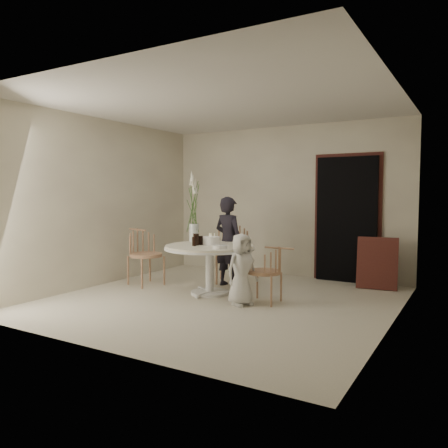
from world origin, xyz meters
The scene contains 18 objects.
ground centered at (0.00, 0.00, 0.00)m, with size 4.50×4.50×0.00m, color beige.
room_shell centered at (0.00, 0.00, 1.62)m, with size 4.50×4.50×4.50m.
doorway centered at (1.15, 2.19, 1.05)m, with size 1.00×0.10×2.10m, color black.
door_trim centered at (1.15, 2.23, 1.11)m, with size 1.12×0.03×2.22m, color #54261C.
table centered at (-0.35, 0.25, 0.62)m, with size 1.33×1.33×0.73m.
picture_frame centered at (1.72, 1.86, 0.40)m, with size 0.61×0.04×0.81m, color #54261C.
chair_far centered at (-0.53, 1.29, 0.63)m, with size 0.67×0.69×0.97m.
chair_right centered at (0.67, 0.19, 0.51)m, with size 0.48×0.45×0.78m.
chair_left centered at (-1.71, 0.30, 0.59)m, with size 0.63×0.60×0.91m.
girl centered at (-0.39, 0.88, 0.72)m, with size 0.52×0.34×1.44m, color black.
boy centered at (0.36, -0.07, 0.48)m, with size 0.47×0.31×0.96m, color silver.
birthday_cake centered at (-0.35, 0.30, 0.79)m, with size 0.25×0.25×0.17m.
cola_tumbler_a centered at (-0.49, 0.05, 0.80)m, with size 0.06×0.06×0.13m, color black.
cola_tumbler_b centered at (-0.51, 0.13, 0.82)m, with size 0.08×0.08×0.17m, color black.
cola_tumbler_c centered at (-0.64, 0.31, 0.81)m, with size 0.07×0.07×0.16m, color black.
cola_tumbler_d centered at (-0.48, 0.22, 0.80)m, with size 0.06×0.06×0.13m, color black.
plate_stack centered at (0.01, -0.06, 0.76)m, with size 0.20×0.20×0.05m, color white.
flower_vase centered at (-0.82, 0.53, 1.20)m, with size 0.15×0.15×1.12m.
Camera 1 is at (3.06, -5.16, 1.49)m, focal length 35.00 mm.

